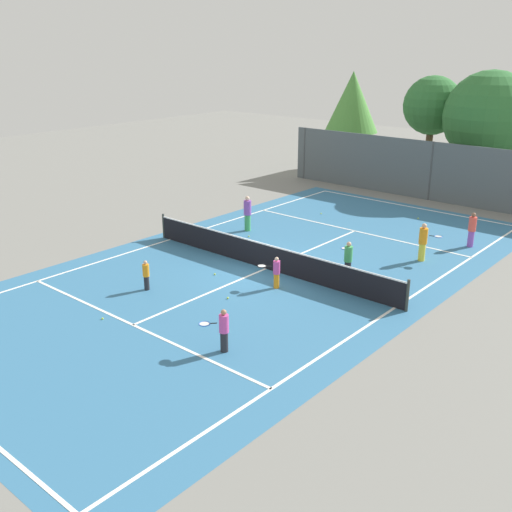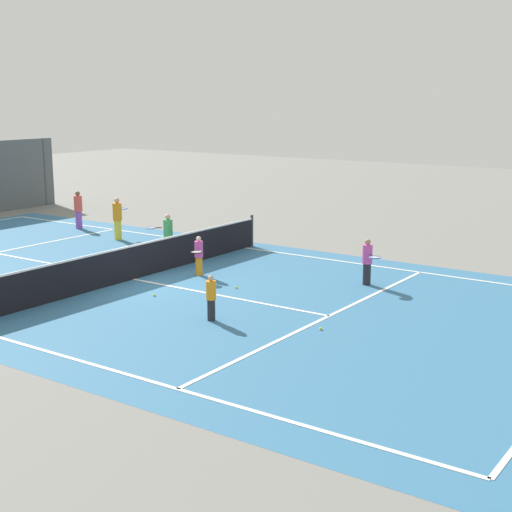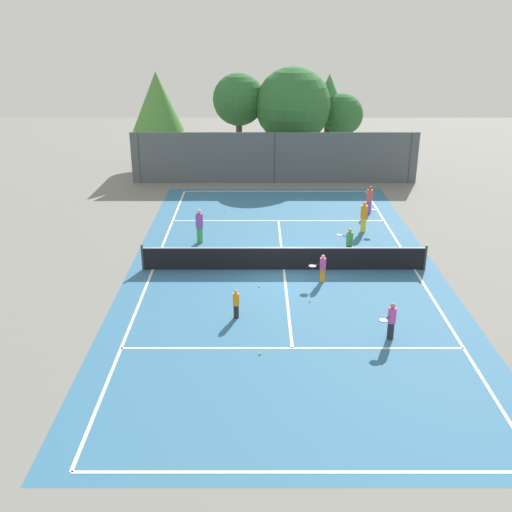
{
  "view_description": "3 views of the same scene",
  "coord_description": "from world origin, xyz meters",
  "px_view_note": "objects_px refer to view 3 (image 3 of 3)",
  "views": [
    {
      "loc": [
        13.63,
        -16.45,
        8.2
      ],
      "look_at": [
        0.88,
        -1.62,
        1.17
      ],
      "focal_mm": 41.8,
      "sensor_mm": 36.0,
      "label": 1
    },
    {
      "loc": [
        -14.9,
        -14.65,
        5.1
      ],
      "look_at": [
        1.48,
        -3.25,
        0.82
      ],
      "focal_mm": 52.05,
      "sensor_mm": 36.0,
      "label": 2
    },
    {
      "loc": [
        -1.17,
        -23.06,
        9.93
      ],
      "look_at": [
        -1.15,
        -0.68,
        0.89
      ],
      "focal_mm": 41.96,
      "sensor_mm": 36.0,
      "label": 3
    }
  ],
  "objects_px": {
    "player_0": "(369,200)",
    "ball_crate": "(322,258)",
    "tennis_ball_7": "(225,212)",
    "player_4": "(349,243)",
    "player_1": "(364,216)",
    "player_2": "(236,304)",
    "tennis_ball_5": "(260,354)",
    "tennis_ball_0": "(259,286)",
    "tennis_ball_3": "(212,263)",
    "player_3": "(391,321)",
    "tennis_ball_2": "(299,200)",
    "tennis_ball_6": "(310,301)",
    "tennis_ball_1": "(213,247)",
    "tennis_ball_4": "(259,260)",
    "player_6": "(322,268)",
    "player_5": "(199,226)"
  },
  "relations": [
    {
      "from": "player_0",
      "to": "ball_crate",
      "type": "xyz_separation_m",
      "value": [
        -3.2,
        -6.81,
        -0.58
      ]
    },
    {
      "from": "tennis_ball_7",
      "to": "player_4",
      "type": "bearing_deg",
      "value": -48.89
    },
    {
      "from": "player_1",
      "to": "player_0",
      "type": "bearing_deg",
      "value": 75.24
    },
    {
      "from": "player_2",
      "to": "tennis_ball_5",
      "type": "xyz_separation_m",
      "value": [
        0.82,
        -2.47,
        -0.52
      ]
    },
    {
      "from": "player_2",
      "to": "tennis_ball_0",
      "type": "distance_m",
      "value": 2.73
    },
    {
      "from": "tennis_ball_3",
      "to": "player_4",
      "type": "bearing_deg",
      "value": 5.85
    },
    {
      "from": "player_3",
      "to": "tennis_ball_2",
      "type": "bearing_deg",
      "value": 96.93
    },
    {
      "from": "player_4",
      "to": "tennis_ball_6",
      "type": "relative_size",
      "value": 21.39
    },
    {
      "from": "tennis_ball_0",
      "to": "tennis_ball_2",
      "type": "relative_size",
      "value": 1.0
    },
    {
      "from": "player_1",
      "to": "tennis_ball_2",
      "type": "relative_size",
      "value": 23.37
    },
    {
      "from": "tennis_ball_6",
      "to": "tennis_ball_3",
      "type": "bearing_deg",
      "value": 136.74
    },
    {
      "from": "tennis_ball_1",
      "to": "tennis_ball_3",
      "type": "height_order",
      "value": "same"
    },
    {
      "from": "player_2",
      "to": "tennis_ball_2",
      "type": "xyz_separation_m",
      "value": [
        3.18,
        14.44,
        -0.52
      ]
    },
    {
      "from": "tennis_ball_0",
      "to": "tennis_ball_1",
      "type": "height_order",
      "value": "same"
    },
    {
      "from": "tennis_ball_4",
      "to": "player_2",
      "type": "bearing_deg",
      "value": -98.93
    },
    {
      "from": "player_6",
      "to": "tennis_ball_1",
      "type": "height_order",
      "value": "player_6"
    },
    {
      "from": "player_1",
      "to": "tennis_ball_6",
      "type": "bearing_deg",
      "value": -112.84
    },
    {
      "from": "player_4",
      "to": "tennis_ball_7",
      "type": "relative_size",
      "value": 21.39
    },
    {
      "from": "tennis_ball_0",
      "to": "tennis_ball_6",
      "type": "height_order",
      "value": "same"
    },
    {
      "from": "player_5",
      "to": "tennis_ball_5",
      "type": "xyz_separation_m",
      "value": [
        2.76,
        -10.01,
        -0.8
      ]
    },
    {
      "from": "player_0",
      "to": "player_6",
      "type": "xyz_separation_m",
      "value": [
        -3.44,
        -8.92,
        -0.16
      ]
    },
    {
      "from": "tennis_ball_5",
      "to": "tennis_ball_6",
      "type": "bearing_deg",
      "value": 63.14
    },
    {
      "from": "player_2",
      "to": "tennis_ball_6",
      "type": "relative_size",
      "value": 16.46
    },
    {
      "from": "player_5",
      "to": "tennis_ball_3",
      "type": "height_order",
      "value": "player_5"
    },
    {
      "from": "tennis_ball_2",
      "to": "tennis_ball_6",
      "type": "relative_size",
      "value": 1.0
    },
    {
      "from": "tennis_ball_4",
      "to": "tennis_ball_6",
      "type": "distance_m",
      "value": 4.48
    },
    {
      "from": "player_3",
      "to": "ball_crate",
      "type": "bearing_deg",
      "value": 103.11
    },
    {
      "from": "player_6",
      "to": "tennis_ball_7",
      "type": "bearing_deg",
      "value": 115.49
    },
    {
      "from": "player_2",
      "to": "player_4",
      "type": "relative_size",
      "value": 0.77
    },
    {
      "from": "player_3",
      "to": "tennis_ball_5",
      "type": "relative_size",
      "value": 19.55
    },
    {
      "from": "ball_crate",
      "to": "tennis_ball_4",
      "type": "xyz_separation_m",
      "value": [
        -2.72,
        0.15,
        -0.15
      ]
    },
    {
      "from": "player_1",
      "to": "tennis_ball_1",
      "type": "height_order",
      "value": "player_1"
    },
    {
      "from": "tennis_ball_1",
      "to": "tennis_ball_5",
      "type": "bearing_deg",
      "value": -77.43
    },
    {
      "from": "player_5",
      "to": "ball_crate",
      "type": "relative_size",
      "value": 3.83
    },
    {
      "from": "player_3",
      "to": "tennis_ball_2",
      "type": "distance_m",
      "value": 16.03
    },
    {
      "from": "player_2",
      "to": "tennis_ball_5",
      "type": "distance_m",
      "value": 2.65
    },
    {
      "from": "tennis_ball_3",
      "to": "tennis_ball_6",
      "type": "bearing_deg",
      "value": -43.26
    },
    {
      "from": "tennis_ball_2",
      "to": "tennis_ball_7",
      "type": "distance_m",
      "value": 4.77
    },
    {
      "from": "player_6",
      "to": "tennis_ball_3",
      "type": "xyz_separation_m",
      "value": [
        -4.5,
        1.85,
        -0.57
      ]
    },
    {
      "from": "player_4",
      "to": "tennis_ball_6",
      "type": "bearing_deg",
      "value": -115.44
    },
    {
      "from": "player_6",
      "to": "tennis_ball_4",
      "type": "bearing_deg",
      "value": 137.71
    },
    {
      "from": "tennis_ball_4",
      "to": "player_5",
      "type": "bearing_deg",
      "value": 141.54
    },
    {
      "from": "tennis_ball_5",
      "to": "player_2",
      "type": "bearing_deg",
      "value": 108.42
    },
    {
      "from": "player_5",
      "to": "player_6",
      "type": "xyz_separation_m",
      "value": [
        5.26,
        -4.46,
        -0.23
      ]
    },
    {
      "from": "player_3",
      "to": "tennis_ball_2",
      "type": "height_order",
      "value": "player_3"
    },
    {
      "from": "player_4",
      "to": "tennis_ball_6",
      "type": "distance_m",
      "value": 4.78
    },
    {
      "from": "player_6",
      "to": "tennis_ball_3",
      "type": "distance_m",
      "value": 4.9
    },
    {
      "from": "player_3",
      "to": "tennis_ball_1",
      "type": "xyz_separation_m",
      "value": [
        -6.37,
        8.32,
        -0.64
      ]
    },
    {
      "from": "tennis_ball_2",
      "to": "tennis_ball_5",
      "type": "height_order",
      "value": "same"
    },
    {
      "from": "tennis_ball_4",
      "to": "player_1",
      "type": "bearing_deg",
      "value": 35.74
    }
  ]
}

